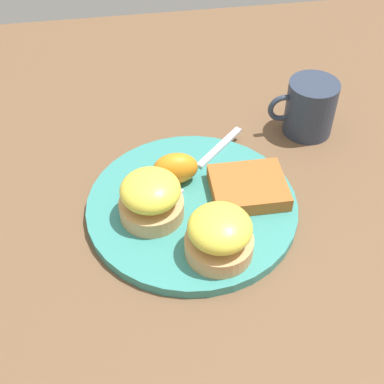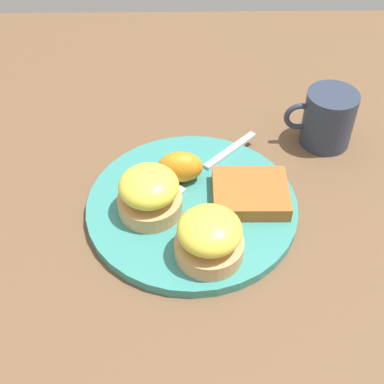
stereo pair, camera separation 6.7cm
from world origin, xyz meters
The scene contains 8 objects.
ground_plane centered at (0.00, 0.00, 0.00)m, with size 1.10×1.10×0.00m, color brown.
plate centered at (0.00, 0.00, 0.01)m, with size 0.27×0.27×0.01m, color teal.
sandwich_benedict_left centered at (0.05, 0.01, 0.04)m, with size 0.08×0.08×0.06m.
sandwich_benedict_right centered at (-0.02, 0.08, 0.04)m, with size 0.08×0.08×0.06m.
hashbrown_patty centered at (-0.08, -0.01, 0.02)m, with size 0.10×0.08×0.02m, color #B06028.
orange_wedge centered at (0.01, -0.04, 0.04)m, with size 0.06×0.04×0.04m, color orange.
fork centered at (-0.01, -0.06, 0.02)m, with size 0.15×0.15×0.00m.
cup centered at (-0.20, -0.14, 0.04)m, with size 0.10×0.07×0.08m.
Camera 2 is at (0.01, 0.47, 0.51)m, focal length 50.00 mm.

